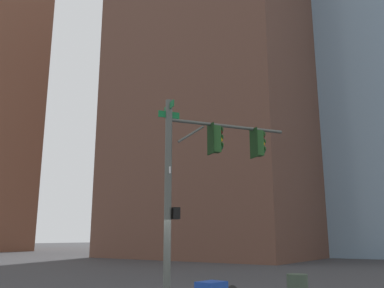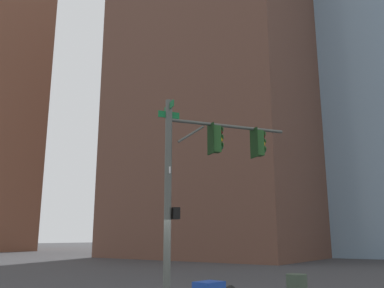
# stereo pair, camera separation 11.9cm
# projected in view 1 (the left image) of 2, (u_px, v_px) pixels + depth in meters

# --- Properties ---
(signal_pole_assembly) EXTENTS (3.08, 4.39, 6.78)m
(signal_pole_assembly) POSITION_uv_depth(u_px,v_px,m) (201.00, 166.00, 14.78)
(signal_pole_assembly) COLOR #4C514C
(signal_pole_assembly) RESTS_ON ground_plane
(building_brick_nearside) EXTENTS (18.99, 21.17, 48.03)m
(building_brick_nearside) POSITION_uv_depth(u_px,v_px,m) (228.00, 40.00, 47.00)
(building_brick_nearside) COLOR brown
(building_brick_nearside) RESTS_ON ground_plane
(building_brick_midblock) EXTENTS (20.13, 16.78, 32.46)m
(building_brick_midblock) POSITION_uv_depth(u_px,v_px,m) (288.00, 130.00, 56.13)
(building_brick_midblock) COLOR #4C3328
(building_brick_midblock) RESTS_ON ground_plane
(building_glass_tower) EXTENTS (29.54, 28.73, 56.48)m
(building_glass_tower) POSITION_uv_depth(u_px,v_px,m) (356.00, 35.00, 54.44)
(building_glass_tower) COLOR #7A99B2
(building_glass_tower) RESTS_ON ground_plane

